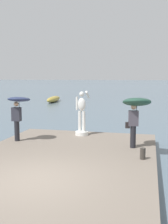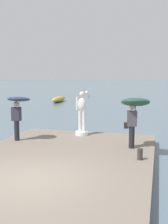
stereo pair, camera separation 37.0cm
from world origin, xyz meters
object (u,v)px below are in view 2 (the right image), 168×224
at_px(onlooker_right, 135,107).
at_px(statue_white_figure, 82,117).
at_px(boat_leftward, 59,99).
at_px(onlooker_left, 18,107).
at_px(mooring_bollard, 140,154).

bearing_deg(onlooker_right, statue_white_figure, 145.59).
height_order(onlooker_right, boat_leftward, onlooker_right).
height_order(onlooker_left, mooring_bollard, onlooker_left).
bearing_deg(boat_leftward, onlooker_left, -73.95).
xyz_separation_m(statue_white_figure, boat_leftward, (-8.74, 20.24, -0.92)).
bearing_deg(onlooker_right, onlooker_left, -179.85).
bearing_deg(mooring_bollard, boat_leftward, 116.42).
relative_size(onlooker_left, boat_leftward, 0.39).
xyz_separation_m(statue_white_figure, onlooker_left, (-2.39, -1.82, 0.63)).
height_order(statue_white_figure, mooring_bollard, statue_white_figure).
xyz_separation_m(onlooker_right, mooring_bollard, (0.34, -1.53, -1.42)).
bearing_deg(statue_white_figure, onlooker_right, -34.41).
xyz_separation_m(onlooker_left, onlooker_right, (5.02, 0.01, 0.11)).
relative_size(onlooker_left, mooring_bollard, 5.05).
bearing_deg(onlooker_left, mooring_bollard, -15.79).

